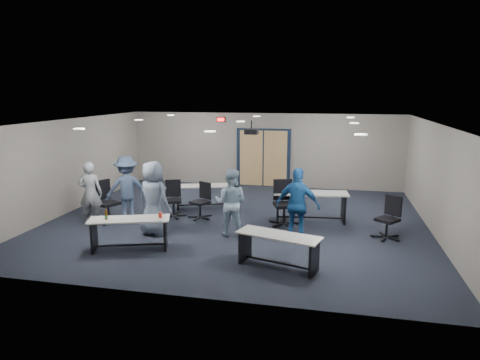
% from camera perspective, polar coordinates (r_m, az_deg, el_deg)
% --- Properties ---
extents(floor, '(10.00, 10.00, 0.00)m').
position_cam_1_polar(floor, '(11.77, -0.43, -5.44)').
color(floor, '#1B212C').
rests_on(floor, ground).
extents(back_wall, '(10.00, 0.04, 2.70)m').
position_cam_1_polar(back_wall, '(15.81, 3.15, 4.00)').
color(back_wall, gray).
rests_on(back_wall, floor).
extents(front_wall, '(10.00, 0.04, 2.70)m').
position_cam_1_polar(front_wall, '(7.24, -8.32, -5.48)').
color(front_wall, gray).
rests_on(front_wall, floor).
extents(left_wall, '(0.04, 9.00, 2.70)m').
position_cam_1_polar(left_wall, '(13.44, -21.73, 1.80)').
color(left_wall, gray).
rests_on(left_wall, floor).
extents(right_wall, '(0.04, 9.00, 2.70)m').
position_cam_1_polar(right_wall, '(11.45, 24.77, -0.05)').
color(right_wall, gray).
rests_on(right_wall, floor).
extents(ceiling, '(10.00, 9.00, 0.04)m').
position_cam_1_polar(ceiling, '(11.27, -0.45, 7.79)').
color(ceiling, white).
rests_on(ceiling, back_wall).
extents(double_door, '(2.00, 0.07, 2.20)m').
position_cam_1_polar(double_door, '(15.81, 3.12, 2.91)').
color(double_door, black).
rests_on(double_door, back_wall).
extents(exit_sign, '(0.32, 0.07, 0.18)m').
position_cam_1_polar(exit_sign, '(15.97, -2.57, 8.06)').
color(exit_sign, black).
rests_on(exit_sign, back_wall).
extents(ceiling_projector, '(0.35, 0.32, 0.37)m').
position_cam_1_polar(ceiling_projector, '(11.72, 1.53, 6.49)').
color(ceiling_projector, black).
rests_on(ceiling_projector, ceiling).
extents(ceiling_can_lights, '(6.24, 5.74, 0.02)m').
position_cam_1_polar(ceiling_can_lights, '(11.51, -0.18, 7.73)').
color(ceiling_can_lights, white).
rests_on(ceiling_can_lights, ceiling).
extents(table_front_left, '(1.85, 1.12, 0.98)m').
position_cam_1_polar(table_front_left, '(9.88, -14.51, -6.21)').
color(table_front_left, beige).
rests_on(table_front_left, floor).
extents(table_front_right, '(1.78, 1.02, 0.69)m').
position_cam_1_polar(table_front_right, '(8.67, 5.14, -8.61)').
color(table_front_right, beige).
rests_on(table_front_right, floor).
extents(table_back_left, '(1.80, 1.10, 0.69)m').
position_cam_1_polar(table_back_left, '(13.00, -4.95, -1.65)').
color(table_back_left, beige).
rests_on(table_back_left, floor).
extents(table_back_right, '(2.05, 0.90, 0.81)m').
position_cam_1_polar(table_back_right, '(11.73, 9.38, -2.86)').
color(table_back_right, beige).
rests_on(table_back_right, floor).
extents(chair_back_a, '(0.82, 0.82, 1.03)m').
position_cam_1_polar(chair_back_a, '(12.13, -8.88, -2.54)').
color(chair_back_a, black).
rests_on(chair_back_a, floor).
extents(chair_back_b, '(0.85, 0.85, 1.00)m').
position_cam_1_polar(chair_back_b, '(11.91, -5.35, -2.79)').
color(chair_back_b, black).
rests_on(chair_back_b, floor).
extents(chair_back_c, '(0.95, 0.95, 1.19)m').
position_cam_1_polar(chair_back_c, '(11.30, 5.94, -3.10)').
color(chair_back_c, black).
rests_on(chair_back_c, floor).
extents(chair_loose_left, '(0.96, 0.96, 1.13)m').
position_cam_1_polar(chair_loose_left, '(12.03, -17.20, -2.79)').
color(chair_loose_left, black).
rests_on(chair_loose_left, floor).
extents(chair_loose_right, '(0.91, 0.91, 1.03)m').
position_cam_1_polar(chair_loose_right, '(10.82, 19.05, -4.81)').
color(chair_loose_right, black).
rests_on(chair_loose_right, floor).
extents(person_gray, '(0.70, 0.54, 1.70)m').
position_cam_1_polar(person_gray, '(11.90, -19.31, -1.69)').
color(person_gray, gray).
rests_on(person_gray, floor).
extents(person_plaid, '(1.03, 0.82, 1.83)m').
position_cam_1_polar(person_plaid, '(10.66, -11.45, -2.40)').
color(person_plaid, slate).
rests_on(person_plaid, floor).
extents(person_lightblue, '(0.83, 0.65, 1.66)m').
position_cam_1_polar(person_lightblue, '(10.39, -1.22, -3.02)').
color(person_lightblue, '#94B2C4').
rests_on(person_lightblue, floor).
extents(person_navy, '(1.10, 0.63, 1.76)m').
position_cam_1_polar(person_navy, '(10.03, 7.73, -3.37)').
color(person_navy, '#1A5092').
rests_on(person_navy, floor).
extents(person_back, '(1.32, 1.11, 1.77)m').
position_cam_1_polar(person_back, '(12.06, -14.83, -1.06)').
color(person_back, '#384866').
rests_on(person_back, floor).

